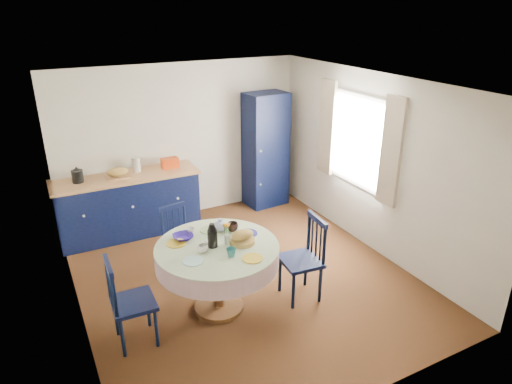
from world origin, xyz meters
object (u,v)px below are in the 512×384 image
(kitchen_counter, at_px, (129,204))
(cobalt_bowl, at_px, (183,237))
(chair_left, at_px, (129,302))
(mug_b, at_px, (231,253))
(mug_d, at_px, (191,231))
(dining_table, at_px, (218,256))
(mug_c, at_px, (233,227))
(chair_right, at_px, (304,258))
(chair_far, at_px, (179,239))
(mug_a, at_px, (203,248))
(pantry_cabinet, at_px, (266,150))

(kitchen_counter, xyz_separation_m, cobalt_bowl, (0.17, -2.07, 0.38))
(cobalt_bowl, bearing_deg, chair_left, -150.87)
(mug_b, relative_size, mug_d, 1.15)
(dining_table, bearing_deg, mug_b, -82.07)
(dining_table, bearing_deg, mug_c, 38.91)
(mug_c, distance_m, mug_d, 0.49)
(chair_right, distance_m, cobalt_bowl, 1.44)
(kitchen_counter, distance_m, cobalt_bowl, 2.11)
(chair_far, xyz_separation_m, mug_a, (-0.07, -1.08, 0.42))
(chair_right, xyz_separation_m, cobalt_bowl, (-1.29, 0.55, 0.34))
(mug_a, bearing_deg, chair_left, -177.05)
(dining_table, bearing_deg, chair_right, -13.14)
(dining_table, relative_size, chair_far, 1.53)
(kitchen_counter, bearing_deg, chair_left, -102.16)
(dining_table, distance_m, mug_b, 0.33)
(chair_far, bearing_deg, mug_d, -103.76)
(pantry_cabinet, distance_m, mug_d, 2.94)
(mug_a, distance_m, mug_c, 0.57)
(chair_far, distance_m, mug_c, 0.99)
(mug_b, bearing_deg, chair_right, 2.87)
(kitchen_counter, xyz_separation_m, dining_table, (0.46, -2.39, 0.22))
(dining_table, xyz_separation_m, mug_a, (-0.19, -0.06, 0.17))
(chair_left, relative_size, mug_c, 7.61)
(mug_b, height_order, cobalt_bowl, mug_b)
(pantry_cabinet, xyz_separation_m, mug_a, (-2.13, -2.49, -0.10))
(mug_c, distance_m, cobalt_bowl, 0.59)
(chair_left, relative_size, cobalt_bowl, 4.41)
(chair_far, relative_size, cobalt_bowl, 3.99)
(mug_a, distance_m, mug_b, 0.32)
(cobalt_bowl, bearing_deg, mug_c, -7.44)
(mug_c, bearing_deg, mug_b, -116.37)
(chair_left, distance_m, chair_right, 2.05)
(mug_c, height_order, cobalt_bowl, mug_c)
(cobalt_bowl, bearing_deg, chair_right, -23.18)
(dining_table, relative_size, mug_b, 13.41)
(mug_c, bearing_deg, dining_table, -141.09)
(chair_left, xyz_separation_m, mug_b, (1.08, -0.18, 0.38))
(pantry_cabinet, height_order, mug_c, pantry_cabinet)
(mug_b, height_order, mug_d, mug_b)
(dining_table, bearing_deg, pantry_cabinet, 51.38)
(chair_left, bearing_deg, mug_a, -85.10)
(chair_left, bearing_deg, cobalt_bowl, -58.92)
(mug_b, xyz_separation_m, mug_c, (0.26, 0.52, 0.00))
(pantry_cabinet, bearing_deg, mug_b, -129.71)
(dining_table, relative_size, mug_a, 12.66)
(chair_left, distance_m, chair_far, 1.45)
(chair_far, distance_m, mug_d, 0.77)
(dining_table, height_order, chair_far, dining_table)
(mug_b, bearing_deg, pantry_cabinet, 54.97)
(mug_b, distance_m, mug_c, 0.59)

